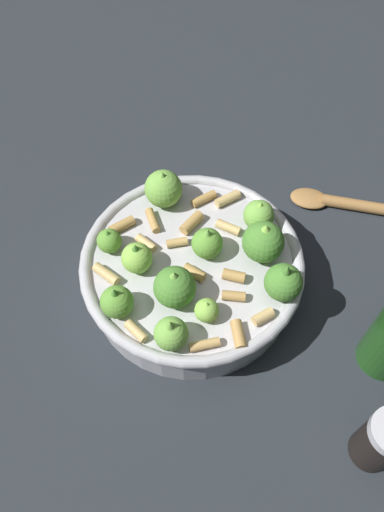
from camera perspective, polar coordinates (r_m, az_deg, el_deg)
ground_plane at (r=0.62m, az=0.00°, el=-3.23°), size 2.40×2.40×0.00m
cooking_pan at (r=0.59m, az=0.13°, el=-1.39°), size 0.26×0.26×0.11m
pepper_shaker at (r=0.54m, az=20.91°, el=-19.18°), size 0.05×0.05×0.08m
wooden_spoon at (r=0.72m, az=20.15°, el=5.15°), size 0.11×0.25×0.02m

